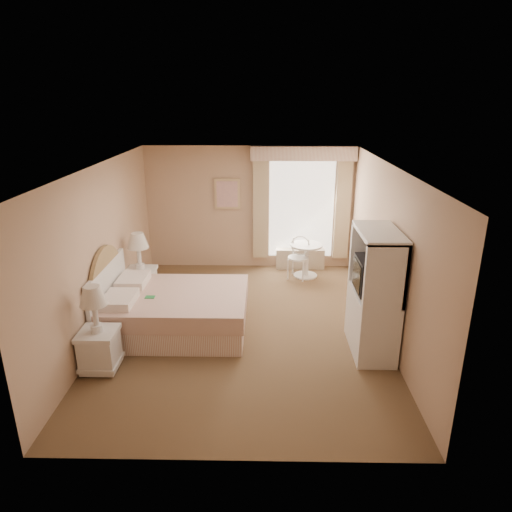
{
  "coord_description": "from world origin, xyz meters",
  "views": [
    {
      "loc": [
        0.3,
        -6.33,
        3.42
      ],
      "look_at": [
        0.17,
        0.3,
        1.08
      ],
      "focal_mm": 32.0,
      "sensor_mm": 36.0,
      "label": 1
    }
  ],
  "objects_px": {
    "nightstand_far": "(141,276)",
    "cafe_chair": "(299,254)",
    "armoire": "(374,302)",
    "nightstand_near": "(98,339)",
    "round_table": "(306,255)",
    "bed": "(170,309)"
  },
  "relations": [
    {
      "from": "nightstand_far",
      "to": "cafe_chair",
      "type": "bearing_deg",
      "value": 22.36
    },
    {
      "from": "nightstand_far",
      "to": "cafe_chair",
      "type": "xyz_separation_m",
      "value": [
        2.83,
        1.16,
        0.02
      ]
    },
    {
      "from": "bed",
      "to": "round_table",
      "type": "relative_size",
      "value": 3.17
    },
    {
      "from": "nightstand_far",
      "to": "cafe_chair",
      "type": "relative_size",
      "value": 1.47
    },
    {
      "from": "cafe_chair",
      "to": "bed",
      "type": "bearing_deg",
      "value": -111.83
    },
    {
      "from": "cafe_chair",
      "to": "nightstand_far",
      "type": "bearing_deg",
      "value": -136.01
    },
    {
      "from": "nightstand_far",
      "to": "armoire",
      "type": "height_order",
      "value": "armoire"
    },
    {
      "from": "armoire",
      "to": "nightstand_far",
      "type": "bearing_deg",
      "value": 156.66
    },
    {
      "from": "bed",
      "to": "armoire",
      "type": "bearing_deg",
      "value": -9.95
    },
    {
      "from": "nightstand_near",
      "to": "round_table",
      "type": "bearing_deg",
      "value": 48.46
    },
    {
      "from": "nightstand_far",
      "to": "round_table",
      "type": "relative_size",
      "value": 1.83
    },
    {
      "from": "round_table",
      "to": "armoire",
      "type": "height_order",
      "value": "armoire"
    },
    {
      "from": "nightstand_near",
      "to": "cafe_chair",
      "type": "distance_m",
      "value": 4.35
    },
    {
      "from": "cafe_chair",
      "to": "armoire",
      "type": "xyz_separation_m",
      "value": [
        0.83,
        -2.74,
        0.25
      ]
    },
    {
      "from": "nightstand_near",
      "to": "armoire",
      "type": "relative_size",
      "value": 0.66
    },
    {
      "from": "nightstand_near",
      "to": "nightstand_far",
      "type": "bearing_deg",
      "value": 90.0
    },
    {
      "from": "round_table",
      "to": "nightstand_near",
      "type": "bearing_deg",
      "value": -131.54
    },
    {
      "from": "cafe_chair",
      "to": "armoire",
      "type": "height_order",
      "value": "armoire"
    },
    {
      "from": "nightstand_near",
      "to": "round_table",
      "type": "height_order",
      "value": "nightstand_near"
    },
    {
      "from": "nightstand_far",
      "to": "armoire",
      "type": "relative_size",
      "value": 0.69
    },
    {
      "from": "nightstand_far",
      "to": "cafe_chair",
      "type": "distance_m",
      "value": 3.06
    },
    {
      "from": "bed",
      "to": "cafe_chair",
      "type": "distance_m",
      "value": 3.07
    }
  ]
}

